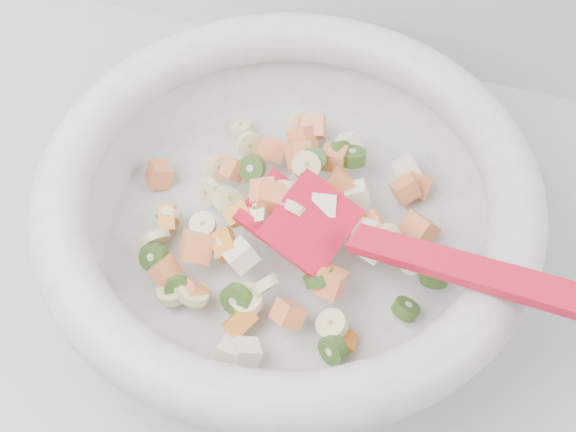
# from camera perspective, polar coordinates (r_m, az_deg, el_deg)

# --- Properties ---
(counter) EXTENTS (2.00, 0.60, 0.90)m
(counter) POSITION_cam_1_polar(r_m,az_deg,el_deg) (1.08, -5.80, -14.69)
(counter) COLOR #A7A6AC
(counter) RESTS_ON ground
(mixing_bowl) EXTENTS (0.50, 0.42, 0.16)m
(mixing_bowl) POSITION_cam_1_polar(r_m,az_deg,el_deg) (0.61, 0.05, 0.76)
(mixing_bowl) COLOR silver
(mixing_bowl) RESTS_ON counter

